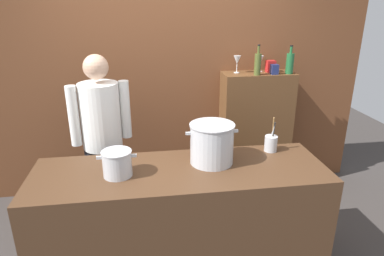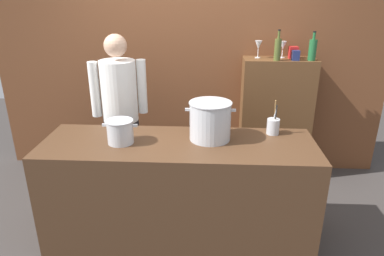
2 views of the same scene
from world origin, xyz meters
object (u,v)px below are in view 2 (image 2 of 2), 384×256
object	(u,v)px
chef	(120,107)
spice_tin_red	(293,52)
utensil_crock	(273,126)
spice_tin_navy	(296,55)
wine_bottle_green	(313,49)
stockpot_small	(120,132)
wine_bottle_olive	(278,49)
wine_glass_short	(258,45)
stockpot_large	(210,121)
wine_glass_wide	(283,46)

from	to	relation	value
chef	spice_tin_red	world-z (taller)	chef
utensil_crock	spice_tin_navy	distance (m)	1.03
wine_bottle_green	utensil_crock	bearing A→B (deg)	-119.22
stockpot_small	chef	bearing A→B (deg)	104.13
chef	utensil_crock	world-z (taller)	chef
spice_tin_navy	wine_bottle_olive	bearing A→B (deg)	-174.68
chef	wine_glass_short	distance (m)	1.56
utensil_crock	spice_tin_red	world-z (taller)	spice_tin_red
stockpot_large	spice_tin_navy	size ratio (longest dim) A/B	3.98
wine_bottle_olive	stockpot_large	bearing A→B (deg)	-123.76
stockpot_large	utensil_crock	world-z (taller)	stockpot_large
spice_tin_navy	spice_tin_red	world-z (taller)	spice_tin_red
wine_bottle_green	spice_tin_red	xyz separation A→B (m)	(-0.16, 0.12, -0.05)
wine_bottle_green	spice_tin_red	bearing A→B (deg)	144.08
stockpot_small	spice_tin_navy	world-z (taller)	spice_tin_navy
chef	stockpot_large	xyz separation A→B (m)	(0.87, -0.57, 0.09)
stockpot_small	utensil_crock	size ratio (longest dim) A/B	0.92
wine_bottle_green	wine_bottle_olive	bearing A→B (deg)	-176.53
utensil_crock	stockpot_small	bearing A→B (deg)	-168.48
wine_bottle_olive	wine_glass_wide	bearing A→B (deg)	63.21
stockpot_large	wine_glass_short	bearing A→B (deg)	66.68
stockpot_large	utensil_crock	size ratio (longest dim) A/B	1.34
stockpot_large	wine_bottle_olive	xyz separation A→B (m)	(0.67, 1.00, 0.42)
wine_glass_wide	wine_glass_short	world-z (taller)	wine_glass_short
wine_glass_wide	wine_glass_short	xyz separation A→B (m)	(-0.26, -0.02, 0.01)
stockpot_small	spice_tin_red	bearing A→B (deg)	38.72
utensil_crock	wine_glass_short	distance (m)	1.13
wine_bottle_olive	wine_glass_wide	xyz separation A→B (m)	(0.08, 0.16, 0.00)
stockpot_large	stockpot_small	bearing A→B (deg)	-170.80
wine_glass_wide	stockpot_large	bearing A→B (deg)	-122.84
stockpot_small	wine_glass_wide	bearing A→B (deg)	41.31
wine_glass_wide	spice_tin_red	xyz separation A→B (m)	(0.11, -0.02, -0.06)
wine_bottle_olive	wine_glass_short	world-z (taller)	wine_bottle_olive
stockpot_small	wine_bottle_olive	size ratio (longest dim) A/B	0.90
stockpot_small	wine_bottle_olive	distance (m)	1.82
utensil_crock	wine_glass_wide	distance (m)	1.16
stockpot_large	utensil_crock	xyz separation A→B (m)	(0.53, 0.14, -0.08)
stockpot_large	spice_tin_navy	bearing A→B (deg)	49.88
chef	spice_tin_red	distance (m)	1.87
wine_bottle_olive	stockpot_small	bearing A→B (deg)	-140.91
stockpot_small	wine_glass_wide	size ratio (longest dim) A/B	1.61
spice_tin_navy	spice_tin_red	distance (m)	0.12
chef	wine_bottle_green	bearing A→B (deg)	176.37
wine_bottle_olive	spice_tin_navy	distance (m)	0.20
stockpot_small	wine_bottle_green	bearing A→B (deg)	33.36
chef	wine_bottle_olive	bearing A→B (deg)	178.53
utensil_crock	spice_tin_red	bearing A→B (deg)	71.62
spice_tin_red	stockpot_large	bearing A→B (deg)	-127.05
utensil_crock	wine_bottle_green	xyz separation A→B (m)	(0.49, 0.88, 0.50)
utensil_crock	wine_bottle_green	world-z (taller)	wine_bottle_green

